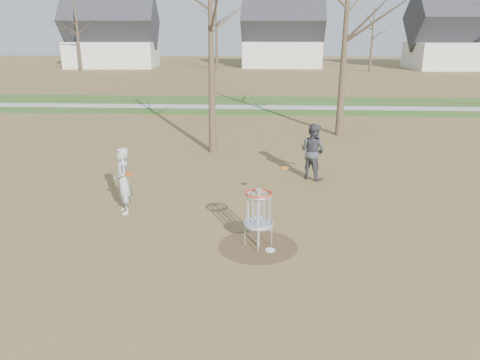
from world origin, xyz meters
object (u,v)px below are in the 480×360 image
disc_golf_basket (259,209)px  player_throwing (313,151)px  player_standing (123,181)px  disc_grounded (270,250)px

disc_golf_basket → player_throwing: bearing=72.5°
disc_golf_basket → player_standing: bearing=152.4°
player_throwing → disc_golf_basket: (-1.65, -5.24, -0.00)m
player_standing → disc_grounded: size_ratio=8.12×
disc_grounded → disc_golf_basket: size_ratio=0.16×
player_throwing → disc_grounded: 5.67m
player_standing → player_throwing: (5.27, 3.35, 0.03)m
player_standing → disc_golf_basket: player_standing is taller
player_throwing → disc_golf_basket: bearing=110.6°
player_throwing → disc_grounded: (-1.38, -5.43, -0.90)m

